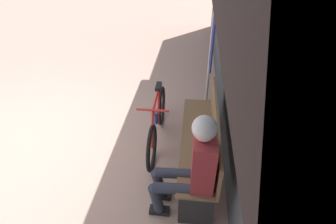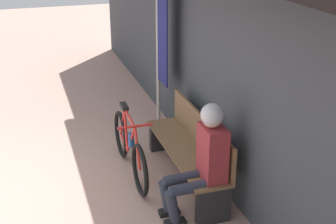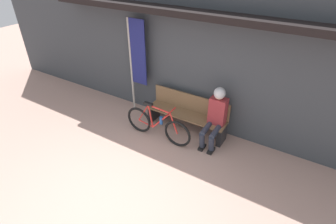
{
  "view_description": "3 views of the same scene",
  "coord_description": "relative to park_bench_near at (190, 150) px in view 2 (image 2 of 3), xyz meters",
  "views": [
    {
      "loc": [
        2.58,
        2.25,
        2.55
      ],
      "look_at": [
        -0.23,
        1.95,
        0.58
      ],
      "focal_mm": 28.0,
      "sensor_mm": 36.0,
      "label": 1
    },
    {
      "loc": [
        4.6,
        0.69,
        2.92
      ],
      "look_at": [
        0.01,
        2.18,
        0.88
      ],
      "focal_mm": 50.0,
      "sensor_mm": 36.0,
      "label": 2
    },
    {
      "loc": [
        2.22,
        -1.92,
        3.54
      ],
      "look_at": [
        -0.13,
        1.95,
        0.64
      ],
      "focal_mm": 28.0,
      "sensor_mm": 36.0,
      "label": 3
    }
  ],
  "objects": [
    {
      "name": "storefront_wall",
      "position": [
        -0.08,
        0.34,
        1.27
      ],
      "size": [
        12.0,
        0.56,
        3.2
      ],
      "color": "#3D4247",
      "rests_on": "ground_plane"
    },
    {
      "name": "person_seated",
      "position": [
        0.69,
        -0.11,
        0.31
      ],
      "size": [
        0.34,
        0.65,
        1.25
      ],
      "color": "#2D3342",
      "rests_on": "ground_plane"
    },
    {
      "name": "bicycle",
      "position": [
        -0.37,
        -0.63,
        -0.06
      ],
      "size": [
        1.57,
        0.4,
        0.82
      ],
      "color": "black",
      "rests_on": "ground_plane"
    },
    {
      "name": "banner_pole",
      "position": [
        -1.4,
        0.09,
        1.0
      ],
      "size": [
        0.45,
        0.05,
        2.25
      ],
      "color": "#B7B2A8",
      "rests_on": "ground_plane"
    },
    {
      "name": "park_bench_near",
      "position": [
        0.0,
        0.0,
        0.0
      ],
      "size": [
        1.8,
        0.42,
        0.82
      ],
      "color": "brown",
      "rests_on": "ground_plane"
    }
  ]
}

